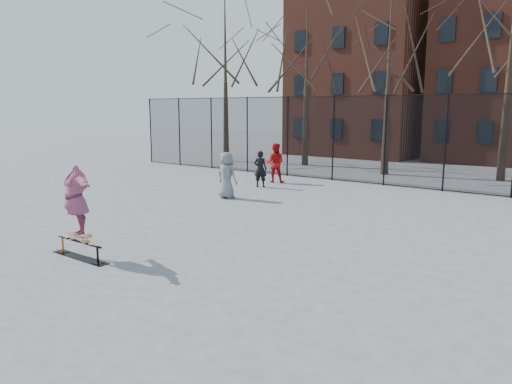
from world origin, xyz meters
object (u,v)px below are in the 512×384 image
Objects in this scene: skateboard at (79,239)px; skater at (76,203)px; bystander_red at (275,163)px; skate_rail at (80,251)px; bystander_black at (260,169)px; bystander_grey at (227,175)px.

skater is (0.00, 0.00, 0.85)m from skateboard.
skateboard is at bearing 78.28° from bystander_red.
skate_rail is 0.30m from skateboard.
bystander_black is 0.87× the size of bystander_red.
bystander_grey is 0.98× the size of bystander_red.
skateboard is 11.31m from bystander_black.
skateboard is 0.85m from skater.
skateboard is at bearing 106.66° from bystander_grey.
skate_rail is 8.29m from bystander_grey.
bystander_grey is 4.59m from bystander_red.
bystander_grey is at bearing 106.60° from skate_rail.
bystander_black is at bearing 128.53° from skater.
bystander_grey reaches higher than skate_rail.
bystander_grey is at bearing 129.68° from skater.
skate_rail is 2.45× the size of skateboard.
skater is 1.11× the size of bystander_grey.
skater reaches higher than bystander_red.
skate_rail is 11.32m from bystander_black.
skateboard is at bearing 180.00° from skate_rail.
skater is at bearing 78.28° from bystander_red.
skate_rail is 1.18× the size of bystander_black.
bystander_red is at bearing -78.11° from bystander_grey.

